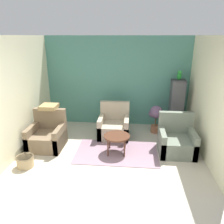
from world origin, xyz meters
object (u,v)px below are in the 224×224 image
armchair_left (47,136)px  wicker_basket (25,161)px  coffee_table (117,137)px  armchair_right (176,141)px  armchair_middle (114,126)px  parrot (179,75)px  birdcage (176,107)px  potted_plant (156,115)px

armchair_left → wicker_basket: bearing=-99.0°
coffee_table → armchair_left: armchair_left is taller
coffee_table → armchair_left: bearing=175.2°
coffee_table → armchair_right: (1.42, 0.18, -0.12)m
armchair_middle → parrot: (1.76, 0.55, 1.36)m
armchair_right → coffee_table: bearing=-172.8°
parrot → wicker_basket: (-3.53, -2.28, -1.51)m
armchair_right → parrot: (0.19, 1.31, 1.36)m
armchair_right → armchair_middle: (-1.57, 0.77, 0.00)m
parrot → coffee_table: bearing=-137.1°
armchair_left → armchair_middle: 1.81m
parrot → wicker_basket: 4.47m
coffee_table → wicker_basket: 2.09m
coffee_table → armchair_right: bearing=7.2°
birdcage → wicker_basket: 4.24m
armchair_middle → coffee_table: bearing=-81.1°
armchair_left → birdcage: (3.38, 1.34, 0.45)m
armchair_middle → birdcage: 1.90m
birdcage → armchair_right: bearing=-98.1°
armchair_left → parrot: (3.38, 1.35, 1.36)m
armchair_right → birdcage: 1.40m
coffee_table → armchair_left: (-1.77, 0.15, -0.12)m
wicker_basket → birdcage: bearing=32.8°
armchair_middle → potted_plant: bearing=16.9°
armchair_right → parrot: bearing=81.9°
potted_plant → armchair_right: bearing=-70.6°
armchair_left → armchair_right: bearing=0.6°
coffee_table → wicker_basket: coffee_table is taller
armchair_left → coffee_table: bearing=-4.8°
armchair_middle → wicker_basket: size_ratio=2.55×
armchair_middle → parrot: bearing=17.3°
armchair_left → armchair_middle: size_ratio=1.00×
armchair_middle → birdcage: birdcage is taller
birdcage → potted_plant: (-0.58, -0.19, -0.22)m
armchair_left → parrot: size_ratio=3.41×
potted_plant → birdcage: bearing=17.9°
birdcage → potted_plant: bearing=-162.1°
coffee_table → armchair_middle: size_ratio=0.67×
armchair_right → wicker_basket: bearing=-163.9°
armchair_middle → wicker_basket: (-1.77, -1.73, -0.15)m
armchair_left → armchair_right: size_ratio=1.00×
coffee_table → armchair_middle: bearing=98.9°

